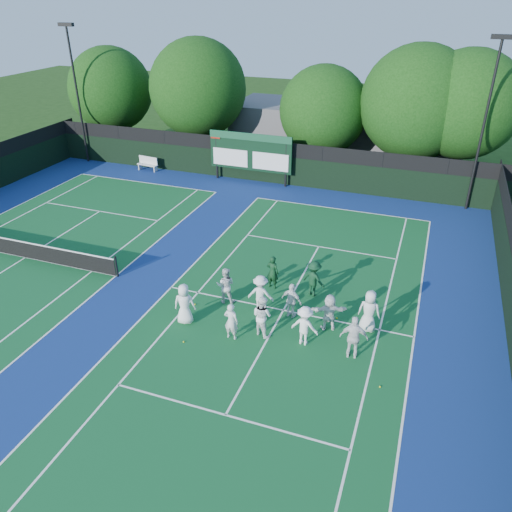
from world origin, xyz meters
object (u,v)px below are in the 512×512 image
(bench, at_px, (148,163))
(coach_left, at_px, (273,272))
(tennis_net, at_px, (24,249))
(scoreboard, at_px, (250,152))

(bench, relative_size, coach_left, 1.04)
(tennis_net, height_order, bench, tennis_net)
(scoreboard, height_order, tennis_net, scoreboard)
(coach_left, bearing_deg, tennis_net, 17.98)
(tennis_net, distance_m, bench, 14.43)
(bench, distance_m, coach_left, 19.09)
(scoreboard, bearing_deg, bench, -178.55)
(tennis_net, bearing_deg, scoreboard, 64.40)
(scoreboard, xyz_separation_m, bench, (-8.25, -0.21, -1.62))
(coach_left, bearing_deg, bench, -31.08)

